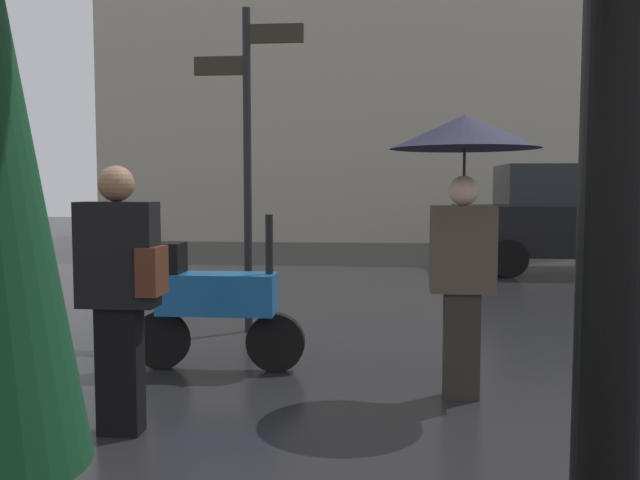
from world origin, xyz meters
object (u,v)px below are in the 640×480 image
at_px(pedestrian_with_umbrella, 464,171).
at_px(street_signpost, 248,139).
at_px(parked_car_left, 579,218).
at_px(pedestrian_with_bag, 121,283).
at_px(parked_scooter, 212,301).

relative_size(pedestrian_with_umbrella, street_signpost, 0.61).
relative_size(parked_car_left, street_signpost, 1.34).
distance_m(parked_car_left, street_signpost, 7.16).
bearing_deg(pedestrian_with_umbrella, pedestrian_with_bag, 8.71).
xyz_separation_m(pedestrian_with_umbrella, parked_car_left, (2.82, 7.32, -0.63)).
relative_size(parked_scooter, parked_car_left, 0.33).
xyz_separation_m(pedestrian_with_umbrella, street_signpost, (-1.86, 2.00, 0.36)).
height_order(parked_car_left, street_signpost, street_signpost).
bearing_deg(parked_car_left, pedestrian_with_bag, -106.89).
xyz_separation_m(parked_scooter, street_signpost, (0.01, 1.45, 1.37)).
height_order(pedestrian_with_umbrella, pedestrian_with_bag, pedestrian_with_umbrella).
distance_m(pedestrian_with_umbrella, pedestrian_with_bag, 2.33).
bearing_deg(pedestrian_with_umbrella, street_signpost, -61.23).
bearing_deg(parked_scooter, street_signpost, 88.50).
distance_m(parked_scooter, street_signpost, 1.99).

